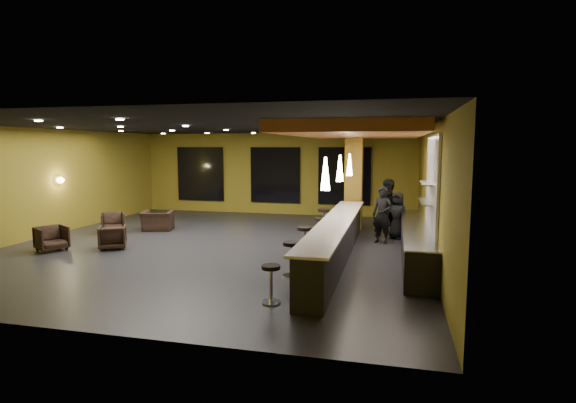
% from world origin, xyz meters
% --- Properties ---
extents(floor, '(12.00, 13.00, 0.10)m').
position_xyz_m(floor, '(0.00, 0.00, -0.05)').
color(floor, black).
rests_on(floor, ground).
extents(ceiling, '(12.00, 13.00, 0.10)m').
position_xyz_m(ceiling, '(0.00, 0.00, 3.55)').
color(ceiling, black).
extents(wall_back, '(12.00, 0.10, 3.50)m').
position_xyz_m(wall_back, '(0.00, 6.55, 1.75)').
color(wall_back, olive).
rests_on(wall_back, floor).
extents(wall_front, '(12.00, 0.10, 3.50)m').
position_xyz_m(wall_front, '(0.00, -6.55, 1.75)').
color(wall_front, olive).
rests_on(wall_front, floor).
extents(wall_left, '(0.10, 13.00, 3.50)m').
position_xyz_m(wall_left, '(-6.05, 0.00, 1.75)').
color(wall_left, olive).
rests_on(wall_left, floor).
extents(wall_right, '(0.10, 13.00, 3.50)m').
position_xyz_m(wall_right, '(6.05, 0.00, 1.75)').
color(wall_right, olive).
rests_on(wall_right, floor).
extents(wood_soffit, '(3.60, 8.00, 0.28)m').
position_xyz_m(wood_soffit, '(4.00, 1.00, 3.36)').
color(wood_soffit, '#B96636').
rests_on(wood_soffit, ceiling).
extents(window_left, '(2.20, 0.06, 2.40)m').
position_xyz_m(window_left, '(-3.50, 6.44, 1.70)').
color(window_left, black).
rests_on(window_left, wall_back).
extents(window_center, '(2.20, 0.06, 2.40)m').
position_xyz_m(window_center, '(0.00, 6.44, 1.70)').
color(window_center, black).
rests_on(window_center, wall_back).
extents(window_right, '(2.20, 0.06, 2.40)m').
position_xyz_m(window_right, '(3.00, 6.44, 1.70)').
color(window_right, black).
rests_on(window_right, wall_back).
extents(tile_backsplash, '(0.06, 3.20, 2.40)m').
position_xyz_m(tile_backsplash, '(5.96, -1.00, 2.00)').
color(tile_backsplash, white).
rests_on(tile_backsplash, wall_right).
extents(bar_counter, '(0.60, 8.00, 1.00)m').
position_xyz_m(bar_counter, '(3.65, -1.00, 0.50)').
color(bar_counter, black).
rests_on(bar_counter, floor).
extents(bar_top, '(0.78, 8.10, 0.05)m').
position_xyz_m(bar_top, '(3.65, -1.00, 1.02)').
color(bar_top, white).
rests_on(bar_top, bar_counter).
extents(prep_counter, '(0.70, 6.00, 0.86)m').
position_xyz_m(prep_counter, '(5.65, -0.50, 0.43)').
color(prep_counter, black).
rests_on(prep_counter, floor).
extents(prep_top, '(0.72, 6.00, 0.03)m').
position_xyz_m(prep_top, '(5.65, -0.50, 0.89)').
color(prep_top, silver).
rests_on(prep_top, prep_counter).
extents(wall_shelf_lower, '(0.30, 1.50, 0.03)m').
position_xyz_m(wall_shelf_lower, '(5.82, -1.20, 1.60)').
color(wall_shelf_lower, silver).
rests_on(wall_shelf_lower, wall_right).
extents(wall_shelf_upper, '(0.30, 1.50, 0.03)m').
position_xyz_m(wall_shelf_upper, '(5.82, -1.20, 2.05)').
color(wall_shelf_upper, silver).
rests_on(wall_shelf_upper, wall_right).
extents(column, '(0.60, 0.60, 3.50)m').
position_xyz_m(column, '(3.65, 3.60, 1.75)').
color(column, olive).
rests_on(column, floor).
extents(wall_sconce, '(0.22, 0.22, 0.22)m').
position_xyz_m(wall_sconce, '(-5.88, 0.50, 1.80)').
color(wall_sconce, '#FFE5B2').
rests_on(wall_sconce, wall_left).
extents(pendant_0, '(0.20, 0.20, 0.70)m').
position_xyz_m(pendant_0, '(3.65, -3.00, 2.35)').
color(pendant_0, white).
rests_on(pendant_0, wood_soffit).
extents(pendant_1, '(0.20, 0.20, 0.70)m').
position_xyz_m(pendant_1, '(3.65, -0.50, 2.35)').
color(pendant_1, white).
rests_on(pendant_1, wood_soffit).
extents(pendant_2, '(0.20, 0.20, 0.70)m').
position_xyz_m(pendant_2, '(3.65, 2.00, 2.35)').
color(pendant_2, white).
rests_on(pendant_2, wood_soffit).
extents(staff_a, '(0.74, 0.63, 1.73)m').
position_xyz_m(staff_a, '(4.73, 1.38, 0.86)').
color(staff_a, black).
rests_on(staff_a, floor).
extents(staff_b, '(0.95, 0.75, 1.89)m').
position_xyz_m(staff_b, '(4.93, 2.29, 0.95)').
color(staff_b, black).
rests_on(staff_b, floor).
extents(staff_c, '(0.86, 0.73, 1.49)m').
position_xyz_m(staff_c, '(5.17, 2.14, 0.75)').
color(staff_c, black).
rests_on(staff_c, floor).
extents(armchair_a, '(1.03, 1.03, 0.70)m').
position_xyz_m(armchair_a, '(-4.30, -1.83, 0.35)').
color(armchair_a, black).
rests_on(armchair_a, floor).
extents(armchair_b, '(0.99, 0.99, 0.67)m').
position_xyz_m(armchair_b, '(-2.77, -1.22, 0.33)').
color(armchair_b, black).
rests_on(armchair_b, floor).
extents(armchair_c, '(1.06, 1.06, 0.70)m').
position_xyz_m(armchair_c, '(-4.22, 0.88, 0.35)').
color(armchair_c, black).
rests_on(armchair_c, floor).
extents(armchair_d, '(1.24, 1.15, 0.67)m').
position_xyz_m(armchair_d, '(-3.00, 1.71, 0.34)').
color(armchair_d, black).
rests_on(armchair_d, floor).
extents(bar_stool_0, '(0.37, 0.37, 0.73)m').
position_xyz_m(bar_stool_0, '(2.88, -4.53, 0.47)').
color(bar_stool_0, silver).
rests_on(bar_stool_0, floor).
extents(bar_stool_1, '(0.40, 0.40, 0.79)m').
position_xyz_m(bar_stool_1, '(2.85, -2.73, 0.51)').
color(bar_stool_1, silver).
rests_on(bar_stool_1, floor).
extents(bar_stool_2, '(0.42, 0.42, 0.83)m').
position_xyz_m(bar_stool_2, '(2.80, -0.99, 0.53)').
color(bar_stool_2, silver).
rests_on(bar_stool_2, floor).
extents(bar_stool_3, '(0.40, 0.40, 0.78)m').
position_xyz_m(bar_stool_3, '(2.94, 0.85, 0.50)').
color(bar_stool_3, silver).
rests_on(bar_stool_3, floor).
extents(bar_stool_4, '(0.42, 0.42, 0.84)m').
position_xyz_m(bar_stool_4, '(2.78, 2.39, 0.54)').
color(bar_stool_4, silver).
rests_on(bar_stool_4, floor).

